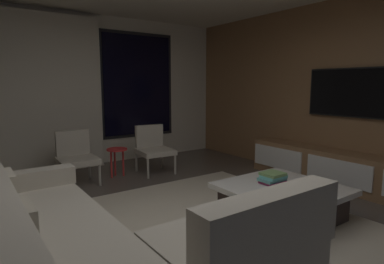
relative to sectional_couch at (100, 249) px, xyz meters
The scene contains 12 objects.
floor 0.87m from the sectional_couch, ahead, with size 9.20×9.20×0.00m, color #564C44.
back_wall_with_window 3.91m from the sectional_couch, 78.32° to the left, with size 6.60×0.30×2.70m.
media_wall 4.02m from the sectional_couch, ahead, with size 0.12×7.80×2.70m.
area_rug 1.21m from the sectional_couch, ahead, with size 3.20×3.80×0.01m, color beige.
sectional_couch is the anchor object (origin of this frame).
coffee_table 2.06m from the sectional_couch, ahead, with size 1.16×1.16×0.36m.
book_stack_on_coffee_table 2.06m from the sectional_couch, ahead, with size 0.29×0.22×0.13m.
accent_chair_near_window 3.17m from the sectional_couch, 54.37° to the left, with size 0.59×0.60×0.78m.
accent_chair_by_curtain 2.74m from the sectional_couch, 77.36° to the left, with size 0.56×0.58×0.78m.
side_stool 2.90m from the sectional_couch, 65.08° to the left, with size 0.32×0.32×0.46m.
media_console 3.59m from the sectional_couch, ahead, with size 0.46×3.10×0.52m.
mounted_tv 3.93m from the sectional_couch, ahead, with size 0.05×1.20×0.70m.
Camera 1 is at (-1.54, -2.21, 1.46)m, focal length 30.21 mm.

